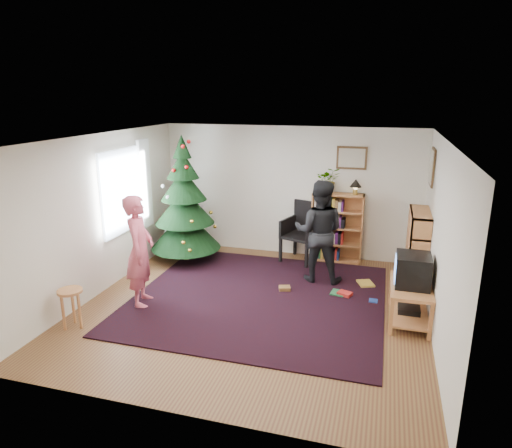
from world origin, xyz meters
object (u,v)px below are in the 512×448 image
(person_standing, at_px, (140,251))
(bookshelf_back, at_px, (337,227))
(armchair, at_px, (302,229))
(potted_plant, at_px, (328,180))
(crt_tv, at_px, (413,270))
(table_lamp, at_px, (356,184))
(stool, at_px, (71,298))
(person_by_chair, at_px, (319,232))
(picture_back, at_px, (352,158))
(bookshelf_right, at_px, (417,250))
(picture_right, at_px, (432,167))
(tv_stand, at_px, (410,300))
(christmas_tree, at_px, (185,210))

(person_standing, bearing_deg, bookshelf_back, -60.39)
(armchair, xyz_separation_m, potted_plant, (0.43, 0.13, 0.93))
(crt_tv, distance_m, table_lamp, 2.49)
(stool, height_order, person_by_chair, person_by_chair)
(crt_tv, xyz_separation_m, table_lamp, (-0.96, 2.18, 0.73))
(picture_back, height_order, person_standing, picture_back)
(bookshelf_back, height_order, bookshelf_right, same)
(stool, bearing_deg, picture_right, 32.88)
(picture_back, bearing_deg, tv_stand, -65.21)
(crt_tv, xyz_separation_m, person_by_chair, (-1.45, 1.11, 0.10))
(bookshelf_right, distance_m, person_standing, 4.35)
(tv_stand, bearing_deg, crt_tv, -180.00)
(armchair, distance_m, table_lamp, 1.29)
(potted_plant, bearing_deg, picture_right, -18.96)
(potted_plant, relative_size, table_lamp, 1.68)
(tv_stand, xyz_separation_m, person_standing, (-3.87, -0.51, 0.51))
(bookshelf_back, bearing_deg, christmas_tree, -164.08)
(picture_back, height_order, person_by_chair, picture_back)
(bookshelf_right, distance_m, crt_tv, 1.23)
(tv_stand, relative_size, crt_tv, 1.98)
(bookshelf_back, xyz_separation_m, tv_stand, (1.26, -2.18, -0.33))
(christmas_tree, xyz_separation_m, bookshelf_back, (2.75, 0.78, -0.33))
(stool, distance_m, potted_plant, 4.80)
(bookshelf_right, relative_size, person_standing, 0.77)
(picture_back, bearing_deg, stool, -131.80)
(person_by_chair, height_order, table_lamp, person_by_chair)
(bookshelf_back, bearing_deg, person_by_chair, -99.88)
(bookshelf_back, bearing_deg, armchair, -168.53)
(tv_stand, distance_m, person_by_chair, 1.90)
(armchair, relative_size, potted_plant, 2.32)
(tv_stand, distance_m, person_standing, 3.93)
(picture_back, relative_size, christmas_tree, 0.23)
(bookshelf_right, relative_size, person_by_chair, 0.75)
(bookshelf_right, distance_m, tv_stand, 1.27)
(picture_right, distance_m, crt_tv, 2.00)
(tv_stand, relative_size, person_standing, 0.59)
(bookshelf_back, bearing_deg, potted_plant, 180.00)
(tv_stand, xyz_separation_m, table_lamp, (-0.96, 2.18, 1.16))
(picture_right, height_order, bookshelf_right, picture_right)
(picture_back, xyz_separation_m, armchair, (-0.83, -0.26, -1.34))
(picture_back, distance_m, table_lamp, 0.49)
(crt_tv, relative_size, table_lamp, 1.74)
(tv_stand, distance_m, table_lamp, 2.65)
(bookshelf_right, height_order, person_standing, person_standing)
(picture_back, bearing_deg, armchair, -162.31)
(bookshelf_right, height_order, person_by_chair, person_by_chair)
(tv_stand, xyz_separation_m, potted_plant, (-1.46, 2.18, 1.21))
(armchair, distance_m, potted_plant, 1.04)
(bookshelf_back, distance_m, crt_tv, 2.52)
(stool, bearing_deg, bookshelf_right, 30.29)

